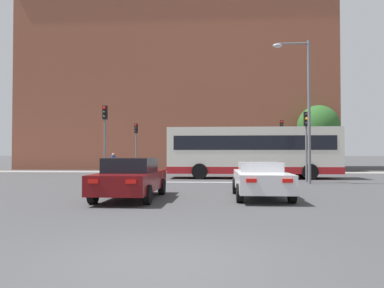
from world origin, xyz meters
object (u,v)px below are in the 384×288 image
Objects in this scene: car_saloon_left at (131,178)px; pedestrian_waiting at (113,161)px; traffic_light_far_left at (136,140)px; traffic_light_far_right at (282,138)px; car_roadster_right at (261,179)px; bus_crossing_lead at (252,151)px; street_lamp_junction at (303,97)px; traffic_light_near_left at (105,131)px; traffic_light_near_right at (306,135)px.

car_saloon_left is 2.86× the size of pedestrian_waiting.
traffic_light_far_right is at bearing 0.67° from traffic_light_far_left.
traffic_light_far_right reaches higher than car_saloon_left.
car_roadster_right is 21.63m from pedestrian_waiting.
traffic_light_far_left is at bearing -179.33° from traffic_light_far_right.
car_roadster_right is at bearing -3.68° from bus_crossing_lead.
street_lamp_junction reaches higher than car_saloon_left.
car_saloon_left is 1.06× the size of traffic_light_near_left.
traffic_light_near_right is at bearing -96.30° from pedestrian_waiting.
traffic_light_far_left is at bearing 115.70° from car_roadster_right.
pedestrian_waiting is (-6.14, 19.37, 0.20)m from car_saloon_left.
bus_crossing_lead is 2.48× the size of traffic_light_near_left.
pedestrian_waiting is at bearing 108.33° from car_saloon_left.
pedestrian_waiting is at bearing 103.40° from traffic_light_near_left.
street_lamp_junction reaches higher than pedestrian_waiting.
bus_crossing_lead is 1.42× the size of street_lamp_junction.
traffic_light_far_left reaches higher than traffic_light_near_right.
traffic_light_near_left is at bearing -134.83° from pedestrian_waiting.
street_lamp_junction reaches higher than traffic_light_near_left.
traffic_light_far_left is 0.54× the size of street_lamp_junction.
street_lamp_junction is (-0.74, -11.18, 1.74)m from traffic_light_far_right.
traffic_light_near_right is 0.90× the size of traffic_light_near_left.
traffic_light_far_left is 2.53× the size of pedestrian_waiting.
traffic_light_far_left is at bearing 92.04° from traffic_light_near_left.
bus_crossing_lead reaches higher than pedestrian_waiting.
traffic_light_near_right is at bearing 45.86° from car_saloon_left.
bus_crossing_lead is at bearing 65.33° from car_saloon_left.
traffic_light_near_left reaches higher than traffic_light_far_right.
pedestrian_waiting is (-2.67, 11.22, -2.01)m from traffic_light_near_left.
car_roadster_right is at bearing -42.48° from traffic_light_near_left.
car_roadster_right is 0.41× the size of bus_crossing_lead.
traffic_light_far_right is (3.78, 17.69, 2.26)m from car_roadster_right.
street_lamp_junction reaches higher than traffic_light_near_right.
car_roadster_right is at bearing -115.00° from street_lamp_junction.
traffic_light_far_left is 10.07m from traffic_light_near_left.
traffic_light_far_left is at bearing 102.60° from car_saloon_left.
traffic_light_far_right is 11.34m from street_lamp_junction.
car_roadster_right is 18.23m from traffic_light_far_right.
traffic_light_far_left is (-9.23, 6.83, 1.03)m from bus_crossing_lead.
traffic_light_near_left is 11.39m from street_lamp_junction.
street_lamp_junction reaches higher than car_roadster_right.
pedestrian_waiting is (-2.32, 1.16, -1.84)m from traffic_light_far_left.
traffic_light_far_left is 0.95× the size of traffic_light_far_right.
traffic_light_far_right is 0.57× the size of street_lamp_junction.
street_lamp_junction is at bearing 29.18° from bus_crossing_lead.
car_roadster_right is 19.63m from traffic_light_far_left.
traffic_light_far_right reaches higher than car_roadster_right.
car_saloon_left is 1.04× the size of car_roadster_right.
street_lamp_junction is (2.35, -4.21, 2.91)m from bus_crossing_lead.
bus_crossing_lead is 11.53m from traffic_light_far_left.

